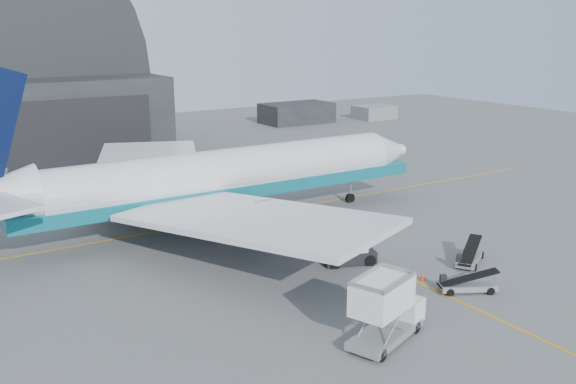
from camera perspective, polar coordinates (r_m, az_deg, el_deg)
ground at (r=52.78m, az=9.37°, el=-6.94°), size 200.00×200.00×0.00m
taxi_lines at (r=62.16m, az=1.58°, el=-3.39°), size 80.00×42.12×0.02m
distant_bldg_a at (r=130.98m, az=0.78°, el=6.17°), size 14.00×8.00×4.00m
distant_bldg_b at (r=137.91m, az=7.65°, el=6.47°), size 8.00×6.00×2.80m
airliner at (r=62.19m, az=-6.84°, el=1.21°), size 50.03×48.52×17.56m
catering_truck at (r=40.70m, az=8.68°, el=-10.31°), size 6.66×4.33×4.30m
pushback_tug at (r=53.92m, az=5.52°, el=-5.48°), size 4.85×3.72×1.99m
belt_loader_a at (r=55.63m, az=15.84°, el=-5.56°), size 4.59×3.62×1.81m
belt_loader_b at (r=49.85m, az=15.61°, el=-7.98°), size 4.38×3.21×1.70m
traffic_cone at (r=51.29m, az=11.88°, el=-7.39°), size 0.39×0.39×0.57m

